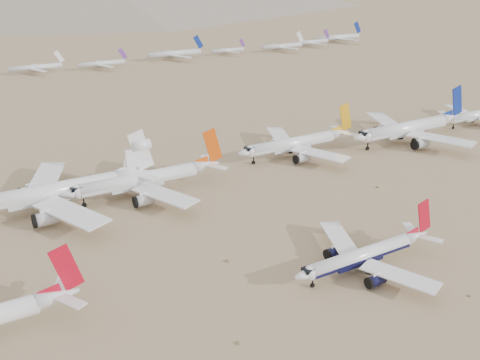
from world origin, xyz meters
The scene contains 9 objects.
ground centered at (0.00, 0.00, 0.00)m, with size 7000.00×7000.00×0.00m, color #8D7152.
main_airliner centered at (-1.79, -6.26, 4.09)m, with size 42.11×41.13×14.86m.
row2_navy_widebody centered at (86.38, 62.41, 5.99)m, with size 60.32×58.99×21.46m.
row2_gold_tail centered at (33.84, 72.24, 5.17)m, with size 51.94×50.80×18.49m.
row2_orange_tail centered at (-32.29, 66.18, 5.36)m, with size 53.54×52.38×19.10m.
row2_white_trijet centered at (-60.33, 68.98, 6.29)m, with size 61.35×59.96×21.74m.
row2_blue_far centered at (135.87, 64.87, 4.50)m, with size 45.44×44.42×16.15m.
distant_storage_row centered at (29.86, 305.36, 4.43)m, with size 567.75×60.66×16.22m.
desert_scrub centered at (-11.08, -26.49, 0.28)m, with size 247.37×121.67×0.63m.
Camera 1 is at (-88.23, -91.17, 72.24)m, focal length 40.00 mm.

